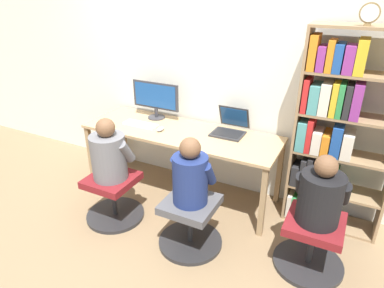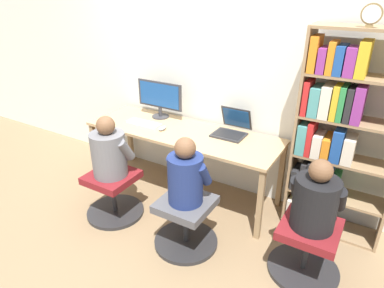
# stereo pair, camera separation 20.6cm
# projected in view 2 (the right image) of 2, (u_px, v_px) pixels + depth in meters

# --- Properties ---
(ground_plane) EXTENTS (14.00, 14.00, 0.00)m
(ground_plane) POSITION_uv_depth(u_px,v_px,m) (166.00, 207.00, 3.65)
(ground_plane) COLOR #846B4C
(wall_back) EXTENTS (10.00, 0.05, 2.60)m
(wall_back) POSITION_uv_depth(u_px,v_px,m) (202.00, 71.00, 3.68)
(wall_back) COLOR silver
(wall_back) RESTS_ON ground_plane
(desk) EXTENTS (2.10, 0.69, 0.76)m
(desk) POSITION_uv_depth(u_px,v_px,m) (182.00, 137.00, 3.62)
(desk) COLOR tan
(desk) RESTS_ON ground_plane
(desktop_monitor) EXTENTS (0.58, 0.20, 0.42)m
(desktop_monitor) POSITION_uv_depth(u_px,v_px,m) (160.00, 98.00, 3.86)
(desktop_monitor) COLOR #333338
(desktop_monitor) RESTS_ON desk
(laptop) EXTENTS (0.32, 0.35, 0.26)m
(laptop) POSITION_uv_depth(u_px,v_px,m) (231.00, 129.00, 3.49)
(laptop) COLOR #2D2D30
(laptop) RESTS_ON desk
(keyboard) EXTENTS (0.39, 0.13, 0.03)m
(keyboard) POSITION_uv_depth(u_px,v_px,m) (144.00, 123.00, 3.75)
(keyboard) COLOR silver
(keyboard) RESTS_ON desk
(computer_mouse_by_keyboard) EXTENTS (0.06, 0.11, 0.04)m
(computer_mouse_by_keyboard) POSITION_uv_depth(u_px,v_px,m) (162.00, 128.00, 3.60)
(computer_mouse_by_keyboard) COLOR #99999E
(computer_mouse_by_keyboard) RESTS_ON desk
(office_chair_left) EXTENTS (0.58, 0.58, 0.47)m
(office_chair_left) POSITION_uv_depth(u_px,v_px,m) (114.00, 194.00, 3.45)
(office_chair_left) COLOR #262628
(office_chair_left) RESTS_ON ground_plane
(office_chair_right) EXTENTS (0.58, 0.58, 0.47)m
(office_chair_right) POSITION_uv_depth(u_px,v_px,m) (186.00, 222.00, 3.04)
(office_chair_right) COLOR #262628
(office_chair_right) RESTS_ON ground_plane
(person_at_monitor) EXTENTS (0.41, 0.33, 0.60)m
(person_at_monitor) POSITION_uv_depth(u_px,v_px,m) (109.00, 151.00, 3.25)
(person_at_monitor) COLOR slate
(person_at_monitor) RESTS_ON office_chair_left
(person_at_laptop) EXTENTS (0.37, 0.31, 0.60)m
(person_at_laptop) POSITION_uv_depth(u_px,v_px,m) (186.00, 175.00, 2.84)
(person_at_laptop) COLOR navy
(person_at_laptop) RESTS_ON office_chair_right
(bookshelf) EXTENTS (0.86, 0.32, 1.87)m
(bookshelf) POSITION_uv_depth(u_px,v_px,m) (333.00, 141.00, 2.98)
(bookshelf) COLOR #997A56
(bookshelf) RESTS_ON ground_plane
(desk_clock) EXTENTS (0.15, 0.03, 0.17)m
(desk_clock) POSITION_uv_depth(u_px,v_px,m) (372.00, 15.00, 2.43)
(desk_clock) COLOR olive
(desk_clock) RESTS_ON bookshelf
(office_chair_side) EXTENTS (0.58, 0.58, 0.47)m
(office_chair_side) POSITION_uv_depth(u_px,v_px,m) (306.00, 248.00, 2.74)
(office_chair_side) COLOR #262628
(office_chair_side) RESTS_ON ground_plane
(person_near_shelf) EXTENTS (0.41, 0.33, 0.58)m
(person_near_shelf) POSITION_uv_depth(u_px,v_px,m) (316.00, 200.00, 2.55)
(person_near_shelf) COLOR black
(person_near_shelf) RESTS_ON office_chair_side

